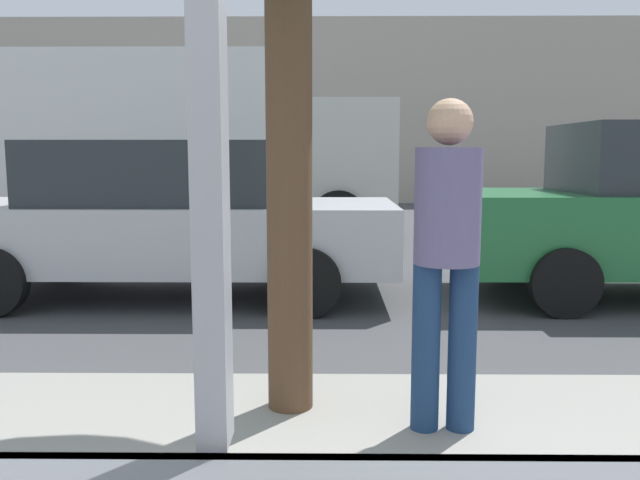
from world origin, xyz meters
TOP-DOWN VIEW (x-y plane):
  - ground_plane at (0.00, 8.00)m, footprint 60.00×60.00m
  - building_facade_far at (0.00, 19.22)m, footprint 28.00×1.20m
  - parked_car_silver at (-1.46, 5.72)m, footprint 4.61×1.93m
  - box_truck at (-2.31, 10.44)m, footprint 6.88×2.44m
  - pedestrian at (0.76, 2.19)m, footprint 0.32×0.32m

SIDE VIEW (x-z plane):
  - ground_plane at x=0.00m, z-range 0.00..0.00m
  - parked_car_silver at x=-1.46m, z-range 0.02..1.62m
  - pedestrian at x=0.76m, z-range 0.23..1.86m
  - box_truck at x=-2.31m, z-range 0.12..3.23m
  - building_facade_far at x=0.00m, z-range 0.00..5.42m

